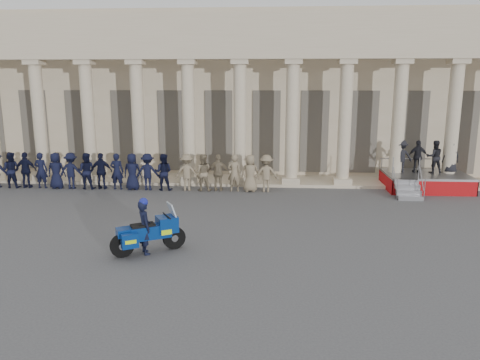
% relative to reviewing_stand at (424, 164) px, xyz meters
% --- Properties ---
extents(ground, '(90.00, 90.00, 0.00)m').
position_rel_reviewing_stand_xyz_m(ground, '(-10.39, -7.68, -1.26)').
color(ground, '#474749').
rests_on(ground, ground).
extents(building, '(40.00, 12.50, 9.00)m').
position_rel_reviewing_stand_xyz_m(building, '(-10.39, 7.06, 3.26)').
color(building, '#BBA98C').
rests_on(building, ground).
extents(officer_rank, '(15.96, 0.68, 1.80)m').
position_rel_reviewing_stand_xyz_m(officer_rank, '(-15.09, -1.09, -0.36)').
color(officer_rank, black).
rests_on(officer_rank, ground).
extents(reviewing_stand, '(3.93, 3.84, 2.41)m').
position_rel_reviewing_stand_xyz_m(reviewing_stand, '(0.00, 0.00, 0.00)').
color(reviewing_stand, gray).
rests_on(reviewing_stand, ground).
extents(motorcycle, '(2.15, 1.58, 1.54)m').
position_rel_reviewing_stand_xyz_m(motorcycle, '(-11.25, -9.50, -0.60)').
color(motorcycle, black).
rests_on(motorcycle, ground).
extents(rider, '(0.67, 0.74, 1.80)m').
position_rel_reviewing_stand_xyz_m(rider, '(-11.36, -9.57, -0.37)').
color(rider, black).
rests_on(rider, ground).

